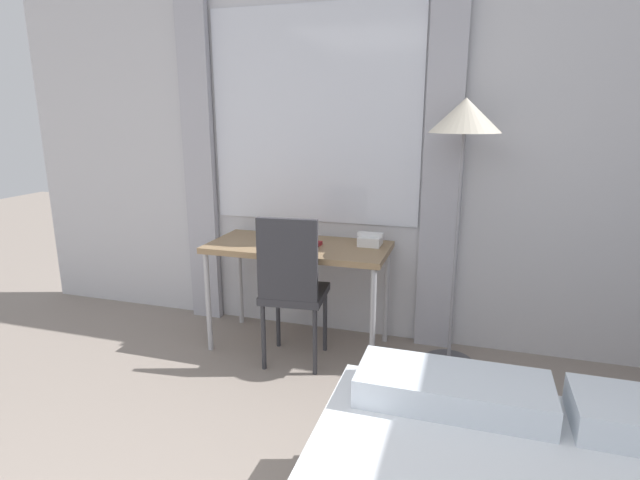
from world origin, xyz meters
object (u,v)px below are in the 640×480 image
Objects in this scene: standing_lamp at (464,139)px; telephone at (370,240)px; desk at (298,253)px; book at (298,244)px; desk_chair at (292,284)px.

telephone is (-0.57, 0.10, -0.69)m from standing_lamp.
desk is 0.09m from book.
desk_chair is at bearing -79.68° from book.
telephone reaches higher than book.
desk_chair is 0.59× the size of standing_lamp.
standing_lamp is at bearing -10.18° from telephone.
book is at bearing -160.49° from telephone.
book is at bearing 94.58° from desk_chair.
telephone is 0.58× the size of book.
desk_chair is 5.92× the size of telephone.
desk is 1.31m from standing_lamp.
book is (-1.04, -0.06, -0.71)m from standing_lamp.
standing_lamp is 5.79× the size of book.
standing_lamp is 1.26m from book.
desk_chair is at bearing -162.85° from standing_lamp.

